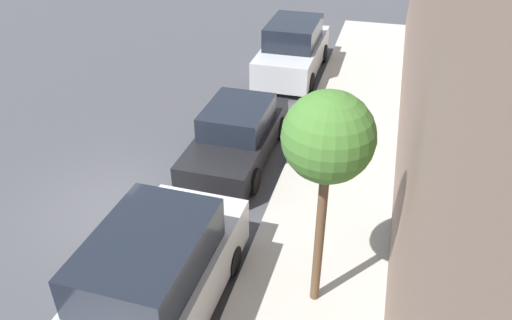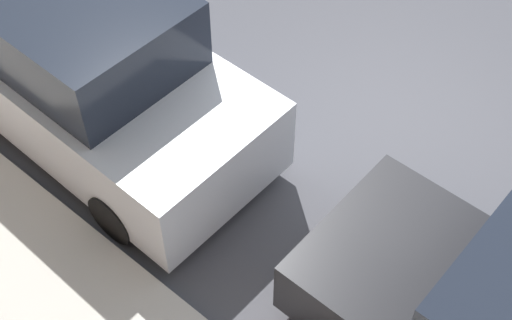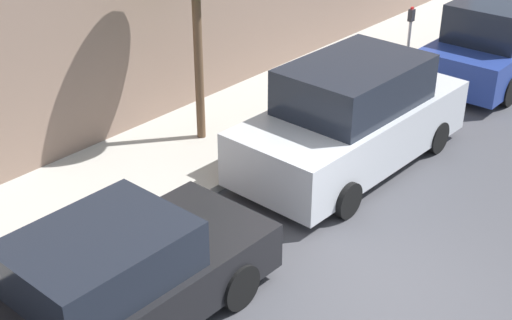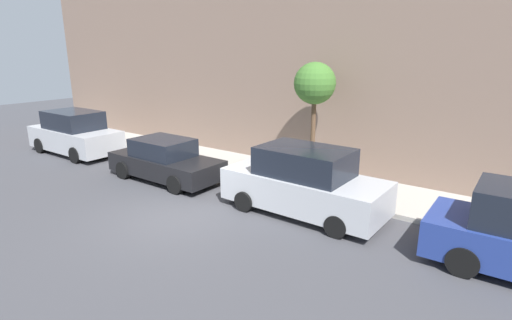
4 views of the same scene
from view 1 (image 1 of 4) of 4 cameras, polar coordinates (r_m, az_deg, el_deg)
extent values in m
plane|color=#424247|center=(12.37, -15.58, -5.11)|extent=(60.00, 60.00, 0.00)
cube|color=#B2ADA3|center=(10.95, 7.54, -9.11)|extent=(2.81, 32.00, 0.15)
cube|color=#B7BABF|center=(9.12, -11.61, -14.59)|extent=(2.07, 4.84, 0.96)
cube|color=black|center=(8.51, -12.25, -10.51)|extent=(1.78, 2.64, 0.80)
cylinder|color=black|center=(10.67, -12.49, -9.35)|extent=(0.22, 0.62, 0.62)
cylinder|color=black|center=(10.07, -2.81, -11.44)|extent=(0.22, 0.62, 0.62)
cube|color=black|center=(13.42, -2.20, 2.25)|extent=(1.84, 4.52, 0.68)
cube|color=black|center=(13.19, -2.13, 4.94)|extent=(1.60, 2.11, 0.64)
cylinder|color=black|center=(14.93, -3.71, 4.48)|extent=(0.22, 0.65, 0.65)
cylinder|color=black|center=(14.51, 2.68, 3.65)|extent=(0.22, 0.65, 0.65)
cylinder|color=black|center=(12.69, -7.72, -1.20)|extent=(0.22, 0.65, 0.65)
cylinder|color=black|center=(12.20, -0.31, -2.39)|extent=(0.22, 0.65, 0.65)
cube|color=#B7BABF|center=(18.89, 4.22, 11.81)|extent=(1.98, 4.81, 0.96)
cube|color=black|center=(18.60, 4.33, 14.35)|extent=(1.74, 2.61, 0.80)
cylinder|color=black|center=(20.56, 2.45, 12.54)|extent=(0.22, 0.70, 0.70)
cylinder|color=black|center=(20.25, 7.70, 11.97)|extent=(0.22, 0.70, 0.70)
cylinder|color=black|center=(17.86, 0.22, 9.46)|extent=(0.22, 0.70, 0.70)
cylinder|color=black|center=(17.51, 6.17, 8.78)|extent=(0.22, 0.70, 0.70)
cylinder|color=brown|center=(8.64, 7.29, -8.44)|extent=(0.16, 0.16, 3.02)
sphere|color=#42752D|center=(7.55, 8.27, 2.62)|extent=(1.44, 1.44, 1.44)
camera|label=2|loc=(10.92, 17.30, 26.71)|focal=50.00mm
camera|label=3|loc=(17.96, -18.81, 27.55)|focal=50.00mm
camera|label=4|loc=(13.35, -70.86, -1.08)|focal=28.00mm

